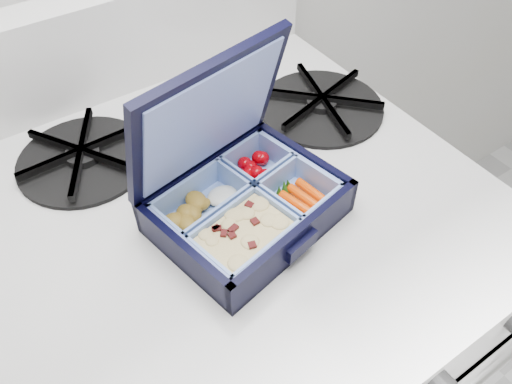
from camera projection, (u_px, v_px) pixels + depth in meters
stove at (230, 357)px, 1.03m from camera, size 0.67×0.67×1.00m
bento_box at (248, 207)px, 0.61m from camera, size 0.24×0.21×0.05m
burner_grate at (322, 101)px, 0.78m from camera, size 0.24×0.24×0.03m
burner_grate_rear at (83, 156)px, 0.70m from camera, size 0.19×0.19×0.02m
fork at (190, 148)px, 0.72m from camera, size 0.13×0.15×0.01m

